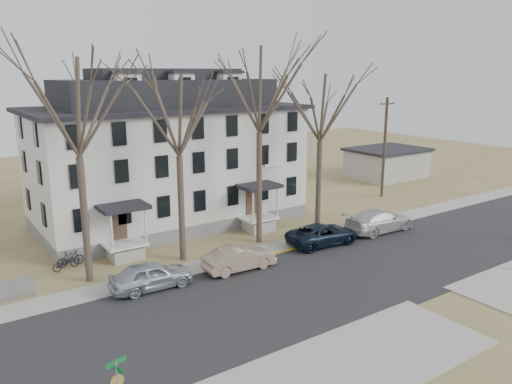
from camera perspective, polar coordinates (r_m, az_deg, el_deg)
ground at (r=28.18m, az=10.34°, el=-11.43°), size 120.00×120.00×0.00m
main_road at (r=29.49m, az=7.57°, el=-10.16°), size 120.00×10.00×0.04m
far_sidewalk at (r=33.82m, az=0.71°, el=-6.86°), size 120.00×2.00×0.08m
yellow_curb at (r=36.15m, az=8.06°, el=-5.63°), size 14.00×0.25×0.06m
boarding_house at (r=39.88m, az=-9.96°, el=4.09°), size 20.80×12.36×12.05m
distant_building at (r=59.17m, az=14.73°, el=3.27°), size 8.50×6.50×3.35m
tree_far_left at (r=28.65m, az=-20.01°, el=9.84°), size 8.40×8.40×13.72m
tree_mid_left at (r=30.78m, az=-8.94°, el=9.30°), size 7.80×7.80×12.74m
tree_center at (r=33.75m, az=0.38°, el=12.34°), size 9.00×9.00×14.70m
tree_mid_right at (r=37.23m, az=7.44°, el=10.06°), size 7.80×7.80×12.74m
utility_pole_far at (r=49.18m, az=14.48°, el=5.08°), size 2.00×0.28×9.50m
car_silver at (r=28.65m, az=-11.89°, el=-9.38°), size 4.64×2.01×1.56m
car_tan at (r=30.60m, az=-1.93°, el=-7.63°), size 4.59×1.78×1.49m
car_navy at (r=35.26m, az=7.61°, el=-4.87°), size 5.40×2.82×1.45m
car_white at (r=38.86m, az=13.87°, el=-3.23°), size 5.86×2.47×1.69m
bicycle_left at (r=32.86m, az=-20.90°, el=-7.57°), size 1.85×1.04×0.92m
bicycle_right at (r=33.25m, az=-20.44°, el=-7.20°), size 1.70×0.57×1.01m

